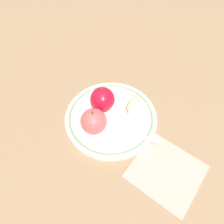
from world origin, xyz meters
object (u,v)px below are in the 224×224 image
at_px(apple_slice_front, 133,104).
at_px(napkin_folded, 166,171).
at_px(fork, 125,133).
at_px(plate, 112,118).
at_px(apple_second_whole, 94,121).
at_px(apple_red_whole, 102,100).

bearing_deg(apple_slice_front, napkin_folded, 45.42).
height_order(apple_slice_front, fork, apple_slice_front).
height_order(plate, apple_second_whole, apple_second_whole).
xyz_separation_m(apple_slice_front, fork, (0.02, -0.09, -0.01)).
bearing_deg(apple_slice_front, fork, 8.31).
distance_m(plate, fork, 0.06).
xyz_separation_m(apple_second_whole, napkin_folded, (0.20, -0.01, -0.04)).
bearing_deg(napkin_folded, plate, 159.92).
xyz_separation_m(apple_red_whole, fork, (0.09, -0.04, -0.03)).
bearing_deg(apple_red_whole, fork, -25.75).
bearing_deg(fork, plate, -41.87).
bearing_deg(apple_red_whole, apple_slice_front, 31.63).
distance_m(plate, apple_slice_front, 0.07).
relative_size(apple_red_whole, apple_second_whole, 1.00).
bearing_deg(apple_slice_front, plate, -34.52).
distance_m(apple_red_whole, napkin_folded, 0.24).
height_order(apple_second_whole, napkin_folded, apple_second_whole).
height_order(plate, napkin_folded, plate).
relative_size(plate, napkin_folded, 1.60).
bearing_deg(apple_slice_front, apple_second_whole, -30.35).
xyz_separation_m(fork, napkin_folded, (0.13, -0.04, -0.01)).
height_order(fork, napkin_folded, fork).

